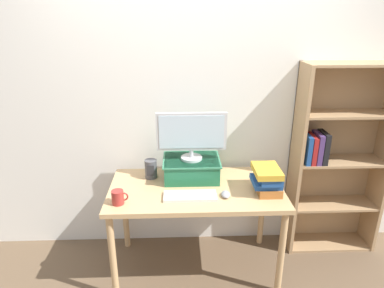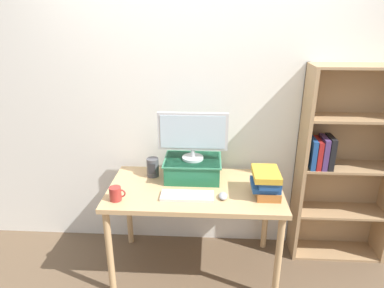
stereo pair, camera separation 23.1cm
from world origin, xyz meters
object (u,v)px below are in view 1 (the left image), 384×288
at_px(desk, 196,197).
at_px(coffee_mug, 118,197).
at_px(keyboard, 190,196).
at_px(computer_mouse, 226,194).
at_px(desk_speaker, 151,169).
at_px(riser_box, 191,168).
at_px(bookshelf_unit, 335,159).
at_px(computer_monitor, 191,134).
at_px(book_stack, 267,179).

relative_size(desk, coffee_mug, 11.26).
height_order(keyboard, coffee_mug, coffee_mug).
distance_m(computer_mouse, desk_speaker, 0.66).
relative_size(desk, keyboard, 3.45).
height_order(riser_box, coffee_mug, riser_box).
height_order(riser_box, computer_mouse, riser_box).
height_order(desk, coffee_mug, coffee_mug).
distance_m(bookshelf_unit, computer_mouse, 1.09).
bearing_deg(computer_monitor, computer_mouse, -53.41).
relative_size(computer_mouse, desk_speaker, 0.68).
bearing_deg(keyboard, computer_mouse, 0.49).
bearing_deg(desk, book_stack, -9.65).
bearing_deg(coffee_mug, riser_box, 36.61).
bearing_deg(keyboard, computer_monitor, 86.09).
relative_size(bookshelf_unit, keyboard, 4.30).
distance_m(desk, bookshelf_unit, 1.25).
bearing_deg(bookshelf_unit, desk, -166.17).
xyz_separation_m(bookshelf_unit, keyboard, (-1.25, -0.45, -0.08)).
bearing_deg(riser_box, book_stack, -25.53).
bearing_deg(computer_monitor, keyboard, -93.91).
height_order(desk, computer_mouse, computer_mouse).
relative_size(computer_monitor, coffee_mug, 4.63).
relative_size(desk, bookshelf_unit, 0.80).
xyz_separation_m(bookshelf_unit, computer_monitor, (-1.23, -0.12, 0.29)).
relative_size(book_stack, coffee_mug, 2.27).
bearing_deg(desk, bookshelf_unit, 13.83).
relative_size(keyboard, coffee_mug, 3.27).
height_order(riser_box, keyboard, riser_box).
relative_size(keyboard, desk_speaker, 2.51).
relative_size(keyboard, book_stack, 1.44).
bearing_deg(riser_box, computer_monitor, -90.00).
xyz_separation_m(desk, riser_box, (-0.03, 0.17, 0.17)).
distance_m(desk, keyboard, 0.18).
distance_m(riser_box, book_stack, 0.61).
height_order(desk, bookshelf_unit, bookshelf_unit).
bearing_deg(desk, desk_speaker, 152.53).
bearing_deg(book_stack, keyboard, -174.05).
xyz_separation_m(computer_monitor, computer_mouse, (0.24, -0.32, -0.36)).
height_order(keyboard, book_stack, book_stack).
distance_m(computer_mouse, coffee_mug, 0.77).
distance_m(desk, book_stack, 0.57).
xyz_separation_m(computer_monitor, keyboard, (-0.02, -0.32, -0.37)).
bearing_deg(keyboard, coffee_mug, -172.25).
bearing_deg(keyboard, bookshelf_unit, 19.57).
bearing_deg(coffee_mug, book_stack, 6.80).
distance_m(bookshelf_unit, keyboard, 1.33).
height_order(desk, riser_box, riser_box).
xyz_separation_m(keyboard, book_stack, (0.58, 0.06, 0.09)).
height_order(riser_box, desk_speaker, riser_box).
distance_m(keyboard, book_stack, 0.59).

